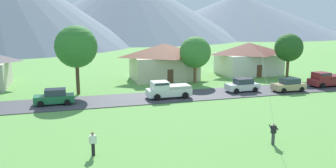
{
  "coord_description": "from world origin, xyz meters",
  "views": [
    {
      "loc": [
        -9.23,
        -10.2,
        9.23
      ],
      "look_at": [
        -1.65,
        14.94,
        4.25
      ],
      "focal_mm": 36.73,
      "sensor_mm": 36.0,
      "label": 1
    }
  ],
  "objects_px": {
    "tree_right_of_center": "(289,48)",
    "pickup_truck_white_west_side": "(168,90)",
    "tree_near_left": "(195,52)",
    "house_right_center": "(164,61)",
    "parked_car_white_east_end": "(243,85)",
    "pickup_truck_maroon_east_side": "(326,79)",
    "watcher_person": "(93,143)",
    "house_left_center": "(248,58)",
    "parked_car_tan_mid_east": "(289,85)",
    "tree_center": "(76,47)",
    "parked_car_green_west_end": "(55,97)"
  },
  "relations": [
    {
      "from": "tree_right_of_center",
      "to": "pickup_truck_white_west_side",
      "type": "xyz_separation_m",
      "value": [
        -21.98,
        -7.77,
        -3.79
      ]
    },
    {
      "from": "tree_near_left",
      "to": "house_right_center",
      "type": "bearing_deg",
      "value": 129.46
    },
    {
      "from": "tree_near_left",
      "to": "tree_right_of_center",
      "type": "height_order",
      "value": "tree_right_of_center"
    },
    {
      "from": "parked_car_white_east_end",
      "to": "pickup_truck_maroon_east_side",
      "type": "distance_m",
      "value": 12.74
    },
    {
      "from": "pickup_truck_white_west_side",
      "to": "watcher_person",
      "type": "bearing_deg",
      "value": -123.19
    },
    {
      "from": "house_left_center",
      "to": "watcher_person",
      "type": "relative_size",
      "value": 6.11
    },
    {
      "from": "pickup_truck_maroon_east_side",
      "to": "watcher_person",
      "type": "bearing_deg",
      "value": -154.78
    },
    {
      "from": "house_right_center",
      "to": "pickup_truck_maroon_east_side",
      "type": "distance_m",
      "value": 23.4
    },
    {
      "from": "parked_car_white_east_end",
      "to": "watcher_person",
      "type": "xyz_separation_m",
      "value": [
        -20.12,
        -15.8,
        0.01
      ]
    },
    {
      "from": "pickup_truck_white_west_side",
      "to": "watcher_person",
      "type": "relative_size",
      "value": 3.11
    },
    {
      "from": "parked_car_tan_mid_east",
      "to": "pickup_truck_white_west_side",
      "type": "distance_m",
      "value": 16.08
    },
    {
      "from": "house_left_center",
      "to": "pickup_truck_maroon_east_side",
      "type": "relative_size",
      "value": 1.95
    },
    {
      "from": "tree_near_left",
      "to": "pickup_truck_maroon_east_side",
      "type": "relative_size",
      "value": 1.29
    },
    {
      "from": "parked_car_tan_mid_east",
      "to": "watcher_person",
      "type": "height_order",
      "value": "parked_car_tan_mid_east"
    },
    {
      "from": "house_left_center",
      "to": "house_right_center",
      "type": "height_order",
      "value": "house_right_center"
    },
    {
      "from": "tree_right_of_center",
      "to": "pickup_truck_maroon_east_side",
      "type": "relative_size",
      "value": 1.34
    },
    {
      "from": "tree_near_left",
      "to": "parked_car_white_east_end",
      "type": "height_order",
      "value": "tree_near_left"
    },
    {
      "from": "tree_right_of_center",
      "to": "parked_car_tan_mid_east",
      "type": "bearing_deg",
      "value": -124.49
    },
    {
      "from": "house_left_center",
      "to": "tree_near_left",
      "type": "distance_m",
      "value": 12.8
    },
    {
      "from": "house_left_center",
      "to": "pickup_truck_white_west_side",
      "type": "bearing_deg",
      "value": -143.55
    },
    {
      "from": "house_left_center",
      "to": "tree_right_of_center",
      "type": "distance_m",
      "value": 7.13
    },
    {
      "from": "house_left_center",
      "to": "parked_car_tan_mid_east",
      "type": "xyz_separation_m",
      "value": [
        -2.29,
        -14.4,
        -1.9
      ]
    },
    {
      "from": "house_left_center",
      "to": "parked_car_tan_mid_east",
      "type": "height_order",
      "value": "house_left_center"
    },
    {
      "from": "parked_car_white_east_end",
      "to": "tree_right_of_center",
      "type": "bearing_deg",
      "value": 31.05
    },
    {
      "from": "tree_right_of_center",
      "to": "parked_car_tan_mid_east",
      "type": "distance_m",
      "value": 11.19
    },
    {
      "from": "tree_right_of_center",
      "to": "tree_center",
      "type": "bearing_deg",
      "value": -175.8
    },
    {
      "from": "house_left_center",
      "to": "house_right_center",
      "type": "distance_m",
      "value": 15.17
    },
    {
      "from": "tree_center",
      "to": "pickup_truck_maroon_east_side",
      "type": "xyz_separation_m",
      "value": [
        33.0,
        -5.03,
        -4.84
      ]
    },
    {
      "from": "parked_car_tan_mid_east",
      "to": "parked_car_white_east_end",
      "type": "height_order",
      "value": "same"
    },
    {
      "from": "tree_near_left",
      "to": "pickup_truck_maroon_east_side",
      "type": "xyz_separation_m",
      "value": [
        16.28,
        -8.07,
        -3.43
      ]
    },
    {
      "from": "tree_near_left",
      "to": "tree_center",
      "type": "bearing_deg",
      "value": -169.68
    },
    {
      "from": "tree_center",
      "to": "parked_car_white_east_end",
      "type": "relative_size",
      "value": 2.0
    },
    {
      "from": "parked_car_tan_mid_east",
      "to": "pickup_truck_white_west_side",
      "type": "relative_size",
      "value": 0.81
    },
    {
      "from": "house_right_center",
      "to": "pickup_truck_maroon_east_side",
      "type": "relative_size",
      "value": 1.96
    },
    {
      "from": "tree_center",
      "to": "watcher_person",
      "type": "xyz_separation_m",
      "value": [
        0.14,
        -20.51,
        -5.03
      ]
    },
    {
      "from": "house_right_center",
      "to": "parked_car_white_east_end",
      "type": "bearing_deg",
      "value": -59.6
    },
    {
      "from": "house_right_center",
      "to": "watcher_person",
      "type": "distance_m",
      "value": 30.8
    },
    {
      "from": "tree_near_left",
      "to": "parked_car_tan_mid_east",
      "type": "bearing_deg",
      "value": -44.94
    },
    {
      "from": "house_left_center",
      "to": "house_right_center",
      "type": "relative_size",
      "value": 0.99
    },
    {
      "from": "house_left_center",
      "to": "parked_car_white_east_end",
      "type": "distance_m",
      "value": 15.29
    },
    {
      "from": "house_right_center",
      "to": "tree_center",
      "type": "distance_m",
      "value": 15.4
    },
    {
      "from": "tree_center",
      "to": "pickup_truck_maroon_east_side",
      "type": "bearing_deg",
      "value": -8.66
    },
    {
      "from": "parked_car_white_east_end",
      "to": "parked_car_tan_mid_east",
      "type": "bearing_deg",
      "value": -15.09
    },
    {
      "from": "pickup_truck_white_west_side",
      "to": "parked_car_tan_mid_east",
      "type": "bearing_deg",
      "value": -3.03
    },
    {
      "from": "house_left_center",
      "to": "parked_car_white_east_end",
      "type": "relative_size",
      "value": 2.41
    },
    {
      "from": "parked_car_tan_mid_east",
      "to": "pickup_truck_maroon_east_side",
      "type": "xyz_separation_m",
      "value": [
        6.94,
        1.25,
        0.19
      ]
    },
    {
      "from": "tree_center",
      "to": "parked_car_green_west_end",
      "type": "relative_size",
      "value": 2.02
    },
    {
      "from": "watcher_person",
      "to": "house_left_center",
      "type": "bearing_deg",
      "value": 45.42
    },
    {
      "from": "parked_car_green_west_end",
      "to": "house_left_center",
      "type": "bearing_deg",
      "value": 22.66
    },
    {
      "from": "house_right_center",
      "to": "parked_car_green_west_end",
      "type": "bearing_deg",
      "value": -142.61
    }
  ]
}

